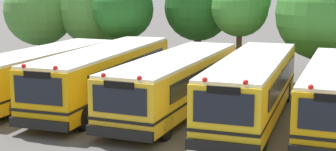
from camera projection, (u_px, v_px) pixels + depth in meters
name	position (u px, v px, depth m)	size (l,w,h in m)	color
ground_plane	(174.00, 111.00, 22.49)	(160.00, 160.00, 0.00)	#514F4C
school_bus_0	(44.00, 72.00, 24.66)	(2.63, 10.46, 2.53)	yellow
school_bus_1	(105.00, 74.00, 23.60)	(2.77, 11.37, 2.72)	#EAA80C
school_bus_2	(176.00, 81.00, 22.31)	(2.85, 11.17, 2.58)	yellow
school_bus_3	(252.00, 86.00, 20.95)	(2.66, 11.15, 2.72)	yellow
tree_0	(39.00, 12.00, 33.09)	(4.56, 4.56, 6.04)	#4C3823
tree_1	(94.00, 7.00, 33.09)	(4.80, 4.80, 6.30)	#4C3823
tree_2	(122.00, 8.00, 30.79)	(3.72, 3.72, 5.85)	#4C3823
tree_3	(198.00, 8.00, 31.33)	(4.18, 4.18, 6.18)	#4C3823
tree_4	(243.00, 6.00, 29.13)	(3.44, 3.32, 5.80)	#4C3823
tree_5	(323.00, 11.00, 27.45)	(5.15, 5.15, 6.53)	#4C3823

